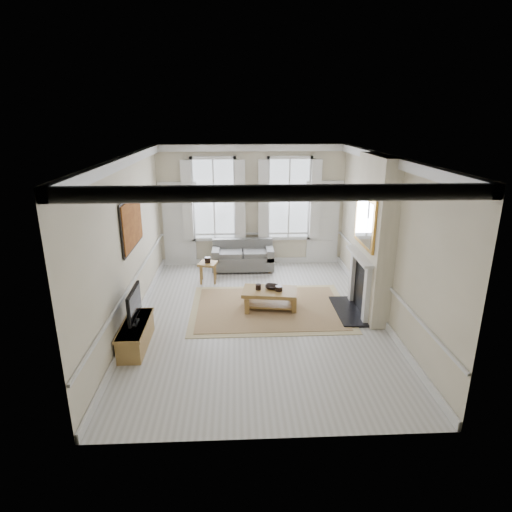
{
  "coord_description": "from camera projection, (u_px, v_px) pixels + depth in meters",
  "views": [
    {
      "loc": [
        -0.44,
        -8.27,
        4.12
      ],
      "look_at": [
        -0.02,
        0.46,
        1.25
      ],
      "focal_mm": 30.0,
      "sensor_mm": 36.0,
      "label": 1
    }
  ],
  "objects": [
    {
      "name": "right_wall",
      "position": [
        385.0,
        240.0,
        8.74
      ],
      "size": [
        0.0,
        7.2,
        7.2
      ],
      "primitive_type": "plane",
      "rotation": [
        1.57,
        0.0,
        -1.57
      ],
      "color": "beige",
      "rests_on": "floor"
    },
    {
      "name": "ceramic_pot_b",
      "position": [
        279.0,
        288.0,
        9.41
      ],
      "size": [
        0.16,
        0.16,
        0.11
      ],
      "primitive_type": "cylinder",
      "color": "black",
      "rests_on": "coffee_table"
    },
    {
      "name": "window_right",
      "position": [
        289.0,
        199.0,
        11.97
      ],
      "size": [
        1.26,
        0.2,
        2.2
      ],
      "primitive_type": null,
      "color": "#B2BCC6",
      "rests_on": "back_wall"
    },
    {
      "name": "back_wall",
      "position": [
        252.0,
        206.0,
        12.04
      ],
      "size": [
        5.2,
        0.0,
        5.2
      ],
      "primitive_type": "plane",
      "rotation": [
        1.57,
        0.0,
        0.0
      ],
      "color": "beige",
      "rests_on": "floor"
    },
    {
      "name": "ceramic_pot_a",
      "position": [
        258.0,
        287.0,
        9.48
      ],
      "size": [
        0.12,
        0.12,
        0.12
      ],
      "primitive_type": "cylinder",
      "color": "black",
      "rests_on": "coffee_table"
    },
    {
      "name": "painting",
      "position": [
        132.0,
        223.0,
        8.68
      ],
      "size": [
        0.05,
        1.66,
        1.06
      ],
      "primitive_type": "cube",
      "color": "#A75C1C",
      "rests_on": "left_wall"
    },
    {
      "name": "fireplace",
      "position": [
        359.0,
        281.0,
        9.21
      ],
      "size": [
        0.21,
        1.45,
        1.33
      ],
      "color": "silver",
      "rests_on": "floor"
    },
    {
      "name": "ceiling",
      "position": [
        258.0,
        156.0,
        8.09
      ],
      "size": [
        7.2,
        7.2,
        0.0
      ],
      "primitive_type": "plane",
      "rotation": [
        3.14,
        0.0,
        0.0
      ],
      "color": "white",
      "rests_on": "back_wall"
    },
    {
      "name": "floor",
      "position": [
        258.0,
        318.0,
        9.15
      ],
      "size": [
        7.2,
        7.2,
        0.0
      ],
      "primitive_type": "plane",
      "color": "#B7B5AD",
      "rests_on": "ground"
    },
    {
      "name": "sofa",
      "position": [
        243.0,
        257.0,
        11.98
      ],
      "size": [
        1.69,
        0.82,
        0.82
      ],
      "color": "#5E5E5C",
      "rests_on": "floor"
    },
    {
      "name": "mirror",
      "position": [
        365.0,
        221.0,
        8.8
      ],
      "size": [
        0.06,
        1.26,
        1.06
      ],
      "primitive_type": "cube",
      "color": "gold",
      "rests_on": "chimney_breast"
    },
    {
      "name": "tv",
      "position": [
        134.0,
        304.0,
        7.77
      ],
      "size": [
        0.08,
        0.9,
        0.68
      ],
      "color": "black",
      "rests_on": "tv_stand"
    },
    {
      "name": "bowl",
      "position": [
        272.0,
        287.0,
        9.55
      ],
      "size": [
        0.36,
        0.36,
        0.07
      ],
      "primitive_type": "imported",
      "rotation": [
        0.0,
        0.0,
        -0.26
      ],
      "color": "black",
      "rests_on": "coffee_table"
    },
    {
      "name": "tv_stand",
      "position": [
        136.0,
        335.0,
        7.96
      ],
      "size": [
        0.43,
        1.32,
        0.47
      ],
      "primitive_type": "cube",
      "color": "olive",
      "rests_on": "floor"
    },
    {
      "name": "side_table",
      "position": [
        208.0,
        266.0,
        11.02
      ],
      "size": [
        0.53,
        0.53,
        0.53
      ],
      "rotation": [
        0.0,
        0.0,
        -0.26
      ],
      "color": "olive",
      "rests_on": "floor"
    },
    {
      "name": "coffee_table",
      "position": [
        270.0,
        293.0,
        9.49
      ],
      "size": [
        1.28,
        0.86,
        0.45
      ],
      "rotation": [
        0.0,
        0.0,
        -0.15
      ],
      "color": "olive",
      "rests_on": "rug"
    },
    {
      "name": "door_right",
      "position": [
        323.0,
        225.0,
        12.26
      ],
      "size": [
        0.9,
        0.08,
        2.3
      ],
      "primitive_type": "cube",
      "color": "silver",
      "rests_on": "floor"
    },
    {
      "name": "window_left",
      "position": [
        214.0,
        200.0,
        11.88
      ],
      "size": [
        1.26,
        0.2,
        2.2
      ],
      "primitive_type": null,
      "color": "#B2BCC6",
      "rests_on": "back_wall"
    },
    {
      "name": "rug",
      "position": [
        269.0,
        308.0,
        9.6
      ],
      "size": [
        3.5,
        2.6,
        0.02
      ],
      "primitive_type": "cube",
      "color": "#9D7851",
      "rests_on": "floor"
    },
    {
      "name": "door_left",
      "position": [
        179.0,
        226.0,
        12.08
      ],
      "size": [
        0.9,
        0.08,
        2.3
      ],
      "primitive_type": "cube",
      "color": "silver",
      "rests_on": "floor"
    },
    {
      "name": "hearth",
      "position": [
        348.0,
        311.0,
        9.43
      ],
      "size": [
        0.55,
        1.5,
        0.05
      ],
      "primitive_type": "cube",
      "color": "black",
      "rests_on": "floor"
    },
    {
      "name": "chimney_breast",
      "position": [
        374.0,
        238.0,
        8.92
      ],
      "size": [
        0.35,
        1.7,
        3.38
      ],
      "primitive_type": "cube",
      "color": "beige",
      "rests_on": "floor"
    },
    {
      "name": "left_wall",
      "position": [
        128.0,
        244.0,
        8.5
      ],
      "size": [
        0.0,
        7.2,
        7.2
      ],
      "primitive_type": "plane",
      "rotation": [
        1.57,
        0.0,
        1.57
      ],
      "color": "beige",
      "rests_on": "floor"
    }
  ]
}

